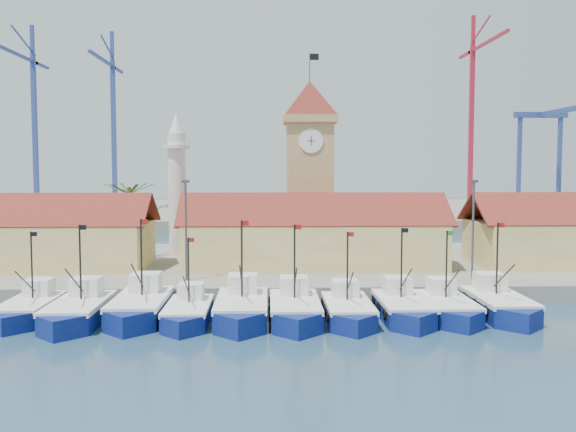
{
  "coord_description": "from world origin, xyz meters",
  "views": [
    {
      "loc": [
        -4.72,
        -45.43,
        11.6
      ],
      "look_at": [
        -2.65,
        18.0,
        6.84
      ],
      "focal_mm": 40.0,
      "sensor_mm": 36.0,
      "label": 1
    }
  ],
  "objects_px": {
    "boat_5": "(295,311)",
    "clock_tower": "(309,165)",
    "boat_0": "(29,311)",
    "minaret": "(177,184)"
  },
  "relations": [
    {
      "from": "boat_5",
      "to": "minaret",
      "type": "height_order",
      "value": "minaret"
    },
    {
      "from": "boat_0",
      "to": "minaret",
      "type": "bearing_deg",
      "value": 72.13
    },
    {
      "from": "boat_0",
      "to": "minaret",
      "type": "distance_m",
      "value": 27.36
    },
    {
      "from": "boat_5",
      "to": "clock_tower",
      "type": "xyz_separation_m",
      "value": [
        2.64,
        23.8,
        11.16
      ]
    },
    {
      "from": "boat_0",
      "to": "boat_5",
      "type": "bearing_deg",
      "value": -3.42
    },
    {
      "from": "boat_5",
      "to": "clock_tower",
      "type": "height_order",
      "value": "clock_tower"
    },
    {
      "from": "boat_0",
      "to": "boat_5",
      "type": "relative_size",
      "value": 0.92
    },
    {
      "from": "boat_5",
      "to": "clock_tower",
      "type": "distance_m",
      "value": 26.42
    },
    {
      "from": "clock_tower",
      "to": "minaret",
      "type": "xyz_separation_m",
      "value": [
        -15.0,
        2.0,
        -2.23
      ]
    },
    {
      "from": "boat_0",
      "to": "clock_tower",
      "type": "bearing_deg",
      "value": 44.57
    }
  ]
}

